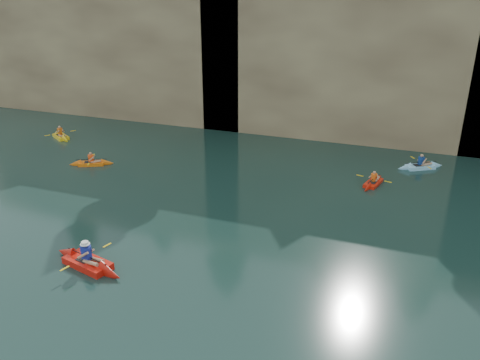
% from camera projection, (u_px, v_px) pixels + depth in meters
% --- Properties ---
extents(ground, '(160.00, 160.00, 0.00)m').
position_uv_depth(ground, '(210.00, 317.00, 16.31)').
color(ground, black).
rests_on(ground, ground).
extents(cliff, '(70.00, 16.00, 12.00)m').
position_uv_depth(cliff, '(350.00, 46.00, 40.03)').
color(cliff, tan).
rests_on(cliff, ground).
extents(cliff_slab_west, '(26.00, 2.40, 10.56)m').
position_uv_depth(cliff_slab_west, '(102.00, 55.00, 40.35)').
color(cliff_slab_west, tan).
rests_on(cliff_slab_west, ground).
extents(cliff_slab_center, '(24.00, 2.40, 11.40)m').
position_uv_depth(cliff_slab_center, '(363.00, 63.00, 33.08)').
color(cliff_slab_center, tan).
rests_on(cliff_slab_center, ground).
extents(sea_cave_west, '(4.50, 1.00, 4.00)m').
position_uv_depth(sea_cave_west, '(121.00, 96.00, 40.39)').
color(sea_cave_west, black).
rests_on(sea_cave_west, ground).
extents(sea_cave_center, '(3.50, 1.00, 3.20)m').
position_uv_depth(sea_cave_center, '(277.00, 114.00, 36.02)').
color(sea_cave_center, black).
rests_on(sea_cave_center, ground).
extents(sea_cave_east, '(5.00, 1.00, 4.50)m').
position_uv_depth(sea_cave_east, '(479.00, 123.00, 31.25)').
color(sea_cave_east, black).
rests_on(sea_cave_east, ground).
extents(main_kayaker, '(3.91, 2.52, 1.42)m').
position_uv_depth(main_kayaker, '(88.00, 262.00, 19.20)').
color(main_kayaker, red).
rests_on(main_kayaker, ground).
extents(kayaker_orange, '(2.84, 1.98, 1.08)m').
position_uv_depth(kayaker_orange, '(92.00, 163.00, 30.25)').
color(kayaker_orange, orange).
rests_on(kayaker_orange, ground).
extents(kayaker_red_far, '(2.06, 2.92, 1.04)m').
position_uv_depth(kayaker_red_far, '(373.00, 182.00, 27.24)').
color(kayaker_red_far, red).
rests_on(kayaker_red_far, ground).
extents(kayaker_yellow, '(2.88, 2.14, 1.20)m').
position_uv_depth(kayaker_yellow, '(61.00, 136.00, 35.66)').
color(kayaker_yellow, yellow).
rests_on(kayaker_yellow, ground).
extents(kayaker_ltblue_mid, '(3.03, 2.27, 1.19)m').
position_uv_depth(kayaker_ltblue_mid, '(420.00, 166.00, 29.66)').
color(kayaker_ltblue_mid, '#98DBFF').
rests_on(kayaker_ltblue_mid, ground).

